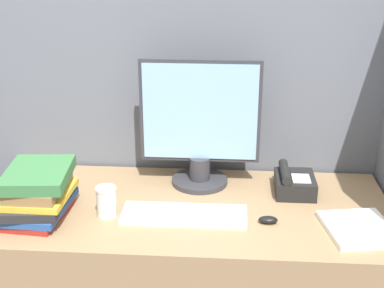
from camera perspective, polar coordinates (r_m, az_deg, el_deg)
name	(u,v)px	position (r m, az deg, el deg)	size (l,w,h in m)	color
cubicle_panel_rear	(193,155)	(2.35, 0.14, -1.20)	(1.94, 0.04, 1.59)	slate
desk	(187,288)	(2.23, -0.58, -15.15)	(1.54, 0.69, 0.75)	#937551
monitor	(200,130)	(2.12, 0.86, 1.52)	(0.48, 0.23, 0.51)	#333338
keyboard	(184,215)	(1.94, -0.84, -7.58)	(0.45, 0.15, 0.02)	silver
mouse	(268,220)	(1.92, 8.12, -8.02)	(0.07, 0.04, 0.03)	black
coffee_cup	(106,202)	(1.96, -9.12, -6.10)	(0.07, 0.07, 0.11)	white
book_stack	(38,193)	(2.00, -16.15, -5.02)	(0.25, 0.31, 0.18)	maroon
desk_telephone	(294,183)	(2.15, 10.81, -4.12)	(0.15, 0.18, 0.11)	black
paper_pile	(359,229)	(1.94, 17.38, -8.61)	(0.26, 0.28, 0.02)	white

